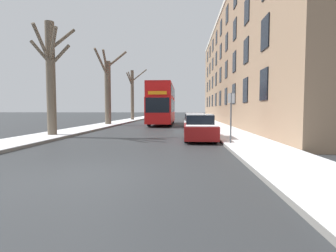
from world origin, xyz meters
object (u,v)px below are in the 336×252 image
Objects in this scene: bare_tree_left_1 at (108,89)px; bare_tree_left_2 at (132,94)px; parked_car_0 at (199,128)px; parked_car_1 at (195,123)px; bare_tree_left_0 at (51,75)px; parked_car_2 at (192,120)px; double_decker_bus at (162,103)px; pedestrian_left_sidewalk at (53,122)px; street_sign_post at (231,116)px.

bare_tree_left_2 is at bearing 89.34° from bare_tree_left_1.
parked_car_0 is 6.13m from parked_car_1.
bare_tree_left_2 is at bearing 89.67° from bare_tree_left_0.
parked_car_2 is (0.00, 11.80, -0.03)m from parked_car_0.
bare_tree_left_0 is at bearing -151.25° from parked_car_1.
double_decker_bus is 5.06m from parked_car_2.
parked_car_1 reaches higher than parked_car_2.
parked_car_0 is at bearing -71.19° from bare_tree_left_2.
bare_tree_left_0 reaches higher than parked_car_2.
pedestrian_left_sidewalk is at bearing -90.37° from bare_tree_left_1.
parked_car_1 is (0.00, 6.13, -0.02)m from parked_car_0.
parked_car_0 is 1.69× the size of street_sign_post.
parked_car_0 is (8.98, -26.37, -3.56)m from bare_tree_left_2.
bare_tree_left_2 reaches higher than parked_car_1.
bare_tree_left_2 is 1.79× the size of parked_car_2.
bare_tree_left_0 is 14.41m from parked_car_2.
pedestrian_left_sidewalk is (-5.87, -13.77, -1.59)m from double_decker_bus.
pedestrian_left_sidewalk is (-9.21, -4.80, 0.28)m from parked_car_1.
parked_car_0 is (9.13, -1.12, -3.19)m from bare_tree_left_0.
parked_car_2 is at bearing 0.77° from pedestrian_left_sidewalk.
double_decker_bus is 9.75m from parked_car_1.
bare_tree_left_0 reaches higher than parked_car_1.
street_sign_post is at bearing -81.30° from parked_car_1.
bare_tree_left_1 is 12.08m from parked_car_1.
street_sign_post is (10.44, -3.57, -2.43)m from bare_tree_left_0.
parked_car_2 is at bearing 95.26° from street_sign_post.
street_sign_post is (1.31, -2.45, 0.76)m from parked_car_0.
bare_tree_left_2 is 4.70× the size of pedestrian_left_sidewalk.
double_decker_bus is at bearing 16.89° from bare_tree_left_1.
pedestrian_left_sidewalk is (-0.23, -25.04, -3.30)m from bare_tree_left_2.
double_decker_bus is 6.42× the size of pedestrian_left_sidewalk.
bare_tree_left_2 is 28.08m from parked_car_0.
street_sign_post is at bearing -70.35° from bare_tree_left_2.
parked_car_2 is at bearing 90.00° from parked_car_0.
parked_car_0 is 9.31m from pedestrian_left_sidewalk.
double_decker_bus is (5.79, 13.98, -1.34)m from bare_tree_left_0.
parked_car_2 is at bearing 49.48° from bare_tree_left_0.
bare_tree_left_0 is 25.25m from bare_tree_left_2.
double_decker_bus is at bearing -63.40° from bare_tree_left_2.
bare_tree_left_0 reaches higher than pedestrian_left_sidewalk.
street_sign_post is (1.31, -8.58, 0.78)m from parked_car_1.
bare_tree_left_1 is at bearing 41.74° from pedestrian_left_sidewalk.
street_sign_post is (10.29, -28.82, -2.80)m from bare_tree_left_2.
parked_car_1 is (9.13, 5.01, -3.20)m from bare_tree_left_0.
parked_car_1 is 1.00× the size of parked_car_2.
parked_car_1 is at bearing 28.75° from bare_tree_left_0.
street_sign_post reaches higher than parked_car_0.
parked_car_2 is at bearing -9.60° from bare_tree_left_1.
street_sign_post is (10.52, -3.78, 0.50)m from pedestrian_left_sidewalk.
parked_car_1 is 8.71m from street_sign_post.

